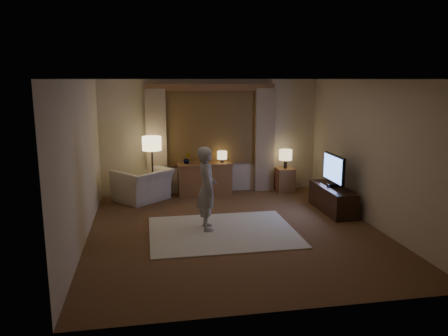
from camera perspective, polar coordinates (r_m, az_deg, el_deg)
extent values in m
cube|color=brown|center=(7.72, 1.42, -8.25)|extent=(5.00, 5.50, 0.02)
cube|color=silver|center=(7.26, 1.52, 11.60)|extent=(5.00, 5.50, 0.02)
cube|color=beige|center=(10.06, -1.72, 4.09)|extent=(5.00, 0.02, 2.60)
cube|color=beige|center=(4.77, 8.20, -4.38)|extent=(5.00, 0.02, 2.60)
cube|color=beige|center=(7.30, -18.21, 0.69)|extent=(0.02, 5.50, 2.60)
cube|color=beige|center=(8.25, 18.81, 1.84)|extent=(0.02, 5.50, 2.60)
cube|color=black|center=(10.01, -1.70, 5.49)|extent=(2.00, 0.01, 1.70)
cube|color=brown|center=(10.00, -1.69, 5.49)|extent=(2.08, 0.04, 1.78)
cube|color=tan|center=(9.86, -8.83, 3.22)|extent=(0.45, 0.12, 2.40)
cube|color=tan|center=(10.23, 5.34, 3.60)|extent=(0.45, 0.12, 2.40)
cube|color=brown|center=(9.89, -1.68, 10.47)|extent=(2.90, 0.14, 0.16)
cube|color=#F2EBCB|center=(7.63, -0.19, -8.32)|extent=(2.50, 2.00, 0.02)
cube|color=brown|center=(9.95, -2.51, -1.55)|extent=(1.20, 0.40, 0.70)
cube|color=brown|center=(9.86, -2.54, 0.99)|extent=(0.16, 0.02, 0.20)
imported|color=#999999|center=(9.81, -4.86, 1.20)|extent=(0.17, 0.13, 0.30)
cylinder|color=black|center=(9.93, -0.25, 0.84)|extent=(0.08, 0.08, 0.12)
cylinder|color=#FEE298|center=(9.90, -0.25, 1.70)|extent=(0.22, 0.22, 0.18)
cylinder|color=black|center=(9.73, -9.18, -4.04)|extent=(0.30, 0.30, 0.03)
cylinder|color=black|center=(9.60, -9.29, -0.92)|extent=(0.04, 0.04, 1.11)
cylinder|color=#FEE298|center=(9.48, -9.42, 3.19)|extent=(0.41, 0.41, 0.30)
imported|color=beige|center=(9.62, -10.56, -2.20)|extent=(1.43, 1.41, 0.70)
cube|color=brown|center=(10.34, 7.95, -1.56)|extent=(0.40, 0.40, 0.56)
cylinder|color=black|center=(10.26, 8.01, 0.51)|extent=(0.08, 0.08, 0.20)
cylinder|color=#FEE298|center=(10.22, 8.05, 1.72)|extent=(0.30, 0.30, 0.24)
cube|color=black|center=(9.00, 13.96, -3.96)|extent=(0.45, 1.40, 0.50)
cube|color=black|center=(8.93, 14.05, -2.23)|extent=(0.22, 0.10, 0.06)
cube|color=black|center=(8.86, 14.16, -0.06)|extent=(0.05, 0.90, 0.55)
cube|color=#5D8FFE|center=(8.84, 13.98, -0.07)|extent=(0.00, 0.84, 0.50)
imported|color=#AEABA1|center=(7.55, -2.25, -2.66)|extent=(0.36, 0.54, 1.46)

